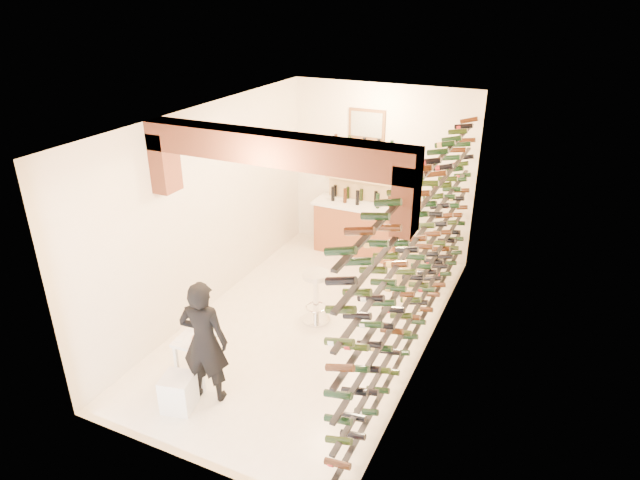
# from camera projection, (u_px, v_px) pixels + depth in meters

# --- Properties ---
(ground) EXTENTS (6.00, 6.00, 0.00)m
(ground) POSITION_uv_depth(u_px,v_px,m) (312.00, 324.00, 8.47)
(ground) COLOR white
(ground) RESTS_ON ground
(room_shell) EXTENTS (3.52, 6.02, 3.21)m
(room_shell) POSITION_uv_depth(u_px,v_px,m) (302.00, 191.00, 7.31)
(room_shell) COLOR white
(room_shell) RESTS_ON ground
(wine_rack) EXTENTS (0.32, 5.70, 2.56)m
(wine_rack) POSITION_uv_depth(u_px,v_px,m) (416.00, 252.00, 7.23)
(wine_rack) COLOR black
(wine_rack) RESTS_ON ground
(back_counter) EXTENTS (1.70, 0.62, 1.29)m
(back_counter) POSITION_uv_depth(u_px,v_px,m) (357.00, 227.00, 10.54)
(back_counter) COLOR brown
(back_counter) RESTS_ON ground
(back_shelving) EXTENTS (1.40, 0.31, 2.73)m
(back_shelving) POSITION_uv_depth(u_px,v_px,m) (363.00, 192.00, 10.47)
(back_shelving) COLOR tan
(back_shelving) RESTS_ON ground
(tasting_table) EXTENTS (0.49, 0.49, 0.79)m
(tasting_table) POSITION_uv_depth(u_px,v_px,m) (195.00, 346.00, 7.04)
(tasting_table) COLOR white
(tasting_table) RESTS_ON ground
(white_stool) EXTENTS (0.44, 0.44, 0.46)m
(white_stool) POSITION_uv_depth(u_px,v_px,m) (179.00, 392.00, 6.70)
(white_stool) COLOR white
(white_stool) RESTS_ON ground
(person) EXTENTS (0.67, 0.51, 1.64)m
(person) POSITION_uv_depth(u_px,v_px,m) (204.00, 342.00, 6.64)
(person) COLOR black
(person) RESTS_ON ground
(chrome_barstool) EXTENTS (0.43, 0.43, 0.84)m
(chrome_barstool) POSITION_uv_depth(u_px,v_px,m) (316.00, 293.00, 8.36)
(chrome_barstool) COLOR silver
(chrome_barstool) RESTS_ON ground
(crate_lower) EXTENTS (0.67, 0.58, 0.33)m
(crate_lower) POSITION_uv_depth(u_px,v_px,m) (411.00, 274.00, 9.58)
(crate_lower) COLOR tan
(crate_lower) RESTS_ON ground
(crate_upper) EXTENTS (0.59, 0.50, 0.29)m
(crate_upper) POSITION_uv_depth(u_px,v_px,m) (412.00, 258.00, 9.45)
(crate_upper) COLOR tan
(crate_upper) RESTS_ON crate_lower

